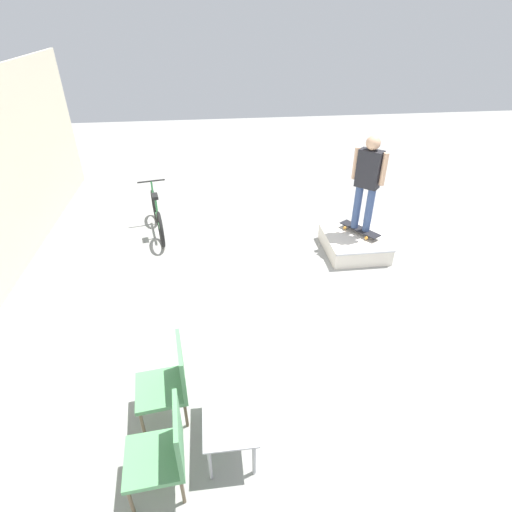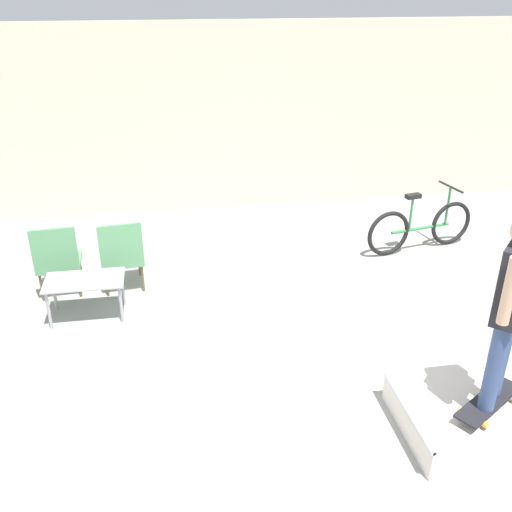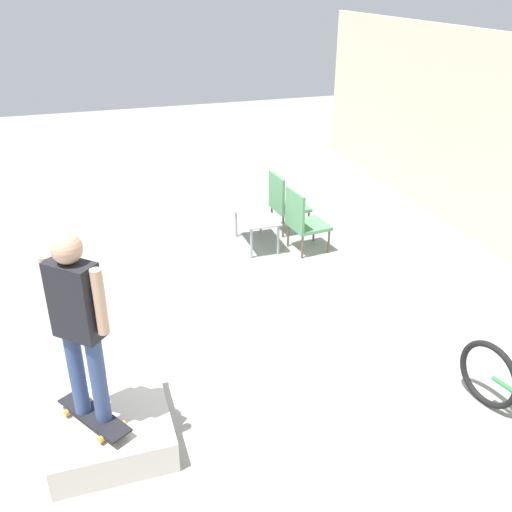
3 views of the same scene
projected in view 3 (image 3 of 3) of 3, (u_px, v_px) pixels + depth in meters
name	position (u px, v px, depth m)	size (l,w,h in m)	color
ground_plane	(198.00, 314.00, 6.88)	(24.00, 24.00, 0.00)	gray
skate_ramp_box	(110.00, 425.00, 4.98)	(1.14, 1.01, 0.32)	silver
skateboard_on_ramp	(94.00, 415.00, 4.76)	(0.76, 0.58, 0.07)	black
person_skater	(78.00, 316.00, 4.32)	(0.42, 0.44, 1.65)	#384C7A
coffee_table	(256.00, 220.00, 8.45)	(0.89, 0.51, 0.48)	#9E9EA3
patio_chair_left	(284.00, 201.00, 8.89)	(0.56, 0.56, 0.94)	brown
patio_chair_right	(303.00, 220.00, 8.24)	(0.58, 0.58, 0.94)	brown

